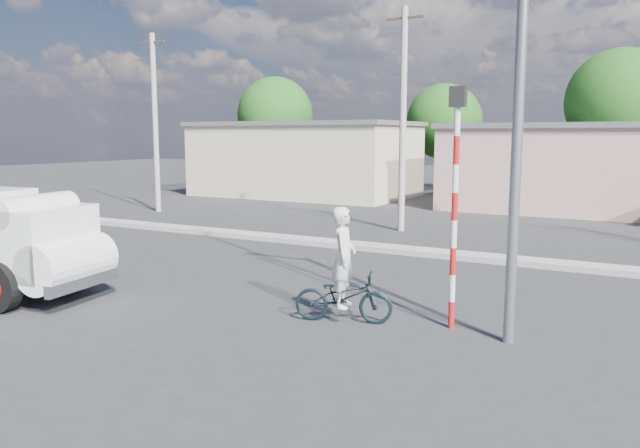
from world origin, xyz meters
The scene contains 9 objects.
ground_plane centered at (0.00, 0.00, 0.00)m, with size 120.00×120.00×0.00m, color #2C2C2F.
median centered at (0.00, 8.00, 0.08)m, with size 40.00×0.80×0.16m, color #99968E.
bicycle centered at (1.30, 0.87, 0.49)m, with size 0.65×1.86×0.98m, color black.
cyclist centered at (1.30, 0.87, 0.95)m, with size 0.69×0.45×1.90m, color silver.
traffic_pole centered at (3.20, 1.50, 2.59)m, with size 0.28×0.18×4.36m.
streetlight centered at (4.14, 1.20, 4.96)m, with size 2.34×0.22×9.00m.
building_row centered at (1.10, 22.00, 2.13)m, with size 37.80×7.30×4.44m.
tree_row centered at (3.76, 28.45, 4.99)m, with size 43.62×7.43×8.42m.
utility_poles centered at (3.25, 12.00, 4.07)m, with size 35.40×0.24×8.00m.
Camera 1 is at (6.50, -9.34, 3.52)m, focal length 35.00 mm.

